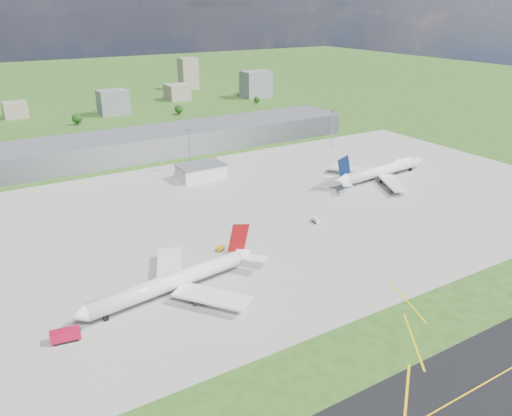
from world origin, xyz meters
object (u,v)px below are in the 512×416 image
tug_yellow (220,249)px  fire_truck (65,336)px  airliner_blue_quad (383,170)px  van_white_near (316,220)px  airliner_red_twin (175,281)px  van_white_far (371,177)px

tug_yellow → fire_truck: bearing=173.8°
airliner_blue_quad → tug_yellow: size_ratio=18.08×
van_white_near → airliner_red_twin: bearing=113.3°
van_white_near → van_white_far: van_white_far is taller
fire_truck → van_white_far: 196.01m
van_white_near → fire_truck: bearing=111.6°
fire_truck → van_white_far: size_ratio=1.69×
van_white_near → airliner_blue_quad: bearing=-60.3°
fire_truck → van_white_near: (119.04, 31.49, -0.68)m
airliner_red_twin → van_white_far: 156.93m
airliner_blue_quad → van_white_far: airliner_blue_quad is taller
fire_truck → van_white_far: bearing=28.8°
airliner_red_twin → airliner_blue_quad: 161.72m
airliner_blue_quad → fire_truck: (-191.21, -62.04, -3.54)m
airliner_blue_quad → van_white_far: (-6.39, 3.26, -4.17)m
tug_yellow → van_white_near: van_white_near is taller
van_white_near → van_white_far: size_ratio=0.92×
airliner_red_twin → fire_truck: (-38.89, -7.71, -3.33)m
airliner_blue_quad → tug_yellow: bearing=-169.5°
airliner_blue_quad → van_white_near: size_ratio=15.22×
airliner_red_twin → airliner_blue_quad: airliner_red_twin is taller
airliner_red_twin → van_white_far: (145.93, 57.59, -3.96)m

